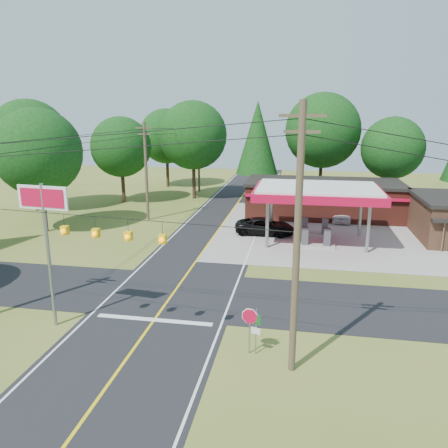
% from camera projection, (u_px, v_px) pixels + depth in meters
% --- Properties ---
extents(ground, '(120.00, 120.00, 0.00)m').
position_uv_depth(ground, '(173.00, 294.00, 27.22)').
color(ground, '#4F6323').
rests_on(ground, ground).
extents(main_highway, '(8.00, 120.00, 0.02)m').
position_uv_depth(main_highway, '(173.00, 294.00, 27.21)').
color(main_highway, black).
rests_on(main_highway, ground).
extents(cross_road, '(70.00, 7.00, 0.02)m').
position_uv_depth(cross_road, '(173.00, 294.00, 27.21)').
color(cross_road, black).
rests_on(cross_road, ground).
extents(lane_center_yellow, '(0.15, 110.00, 0.00)m').
position_uv_depth(lane_center_yellow, '(173.00, 293.00, 27.21)').
color(lane_center_yellow, yellow).
rests_on(lane_center_yellow, main_highway).
extents(gas_canopy, '(10.60, 7.40, 4.88)m').
position_uv_depth(gas_canopy, '(317.00, 193.00, 37.01)').
color(gas_canopy, gray).
rests_on(gas_canopy, ground).
extents(convenience_store, '(16.40, 7.55, 3.80)m').
position_uv_depth(convenience_store, '(323.00, 198.00, 46.95)').
color(convenience_store, maroon).
rests_on(convenience_store, ground).
extents(utility_pole_near_right, '(1.80, 0.30, 11.50)m').
position_uv_depth(utility_pole_near_right, '(297.00, 240.00, 17.78)').
color(utility_pole_near_right, '#473828').
rests_on(utility_pole_near_right, ground).
extents(utility_pole_far_left, '(1.80, 0.30, 10.00)m').
position_uv_depth(utility_pole_far_left, '(146.00, 170.00, 44.40)').
color(utility_pole_far_left, '#473828').
rests_on(utility_pole_far_left, ground).
extents(utility_pole_north, '(0.30, 0.30, 9.50)m').
position_uv_depth(utility_pole_north, '(199.00, 158.00, 60.46)').
color(utility_pole_north, '#473828').
rests_on(utility_pole_north, ground).
extents(overhead_beacons, '(17.04, 2.04, 1.03)m').
position_uv_depth(overhead_beacons, '(111.00, 220.00, 20.10)').
color(overhead_beacons, black).
rests_on(overhead_beacons, ground).
extents(treeline_backdrop, '(70.27, 51.59, 13.30)m').
position_uv_depth(treeline_backdrop, '(240.00, 144.00, 48.07)').
color(treeline_backdrop, '#332316').
rests_on(treeline_backdrop, ground).
extents(suv_car, '(5.53, 5.53, 1.50)m').
position_uv_depth(suv_car, '(265.00, 226.00, 40.09)').
color(suv_car, black).
rests_on(suv_car, ground).
extents(sedan_car, '(5.25, 5.25, 1.56)m').
position_uv_depth(sedan_car, '(343.00, 213.00, 45.01)').
color(sedan_car, white).
rests_on(sedan_car, ground).
extents(big_stop_sign, '(2.82, 0.41, 7.61)m').
position_uv_depth(big_stop_sign, '(45.00, 221.00, 21.83)').
color(big_stop_sign, gray).
rests_on(big_stop_sign, ground).
extents(octagonal_stop_sign, '(0.80, 0.20, 2.31)m').
position_uv_depth(octagonal_stop_sign, '(250.00, 320.00, 20.13)').
color(octagonal_stop_sign, gray).
rests_on(octagonal_stop_sign, ground).
extents(route_sign_post, '(0.45, 0.19, 2.32)m').
position_uv_depth(route_sign_post, '(256.00, 327.00, 20.15)').
color(route_sign_post, gray).
rests_on(route_sign_post, ground).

